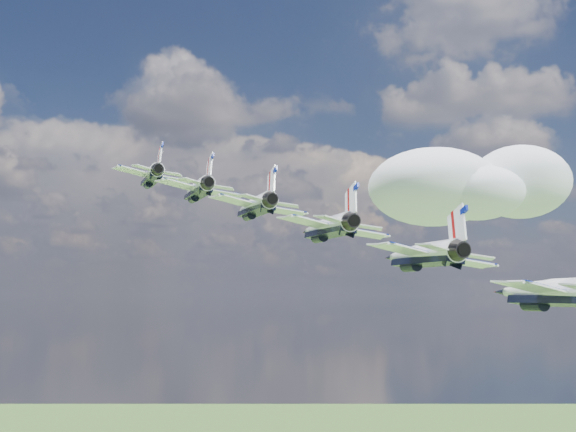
# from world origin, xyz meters

# --- Properties ---
(cloud_far) EXTENTS (61.13, 48.03, 24.01)m
(cloud_far) POSITION_xyz_m (34.58, 196.54, 168.41)
(cloud_far) COLOR white
(jet_0) EXTENTS (14.10, 16.19, 5.53)m
(jet_0) POSITION_xyz_m (-33.28, 32.86, 150.06)
(jet_0) COLOR white
(jet_1) EXTENTS (14.10, 16.19, 5.53)m
(jet_1) POSITION_xyz_m (-25.68, 24.28, 147.17)
(jet_1) COLOR white
(jet_2) EXTENTS (14.10, 16.19, 5.53)m
(jet_2) POSITION_xyz_m (-18.07, 15.71, 144.27)
(jet_2) COLOR white
(jet_3) EXTENTS (14.10, 16.19, 5.53)m
(jet_3) POSITION_xyz_m (-10.47, 7.13, 141.38)
(jet_3) COLOR silver
(jet_4) EXTENTS (14.10, 16.19, 5.53)m
(jet_4) POSITION_xyz_m (-2.87, -1.45, 138.48)
(jet_4) COLOR silver
(jet_5) EXTENTS (14.10, 16.19, 5.53)m
(jet_5) POSITION_xyz_m (4.73, -10.03, 135.58)
(jet_5) COLOR silver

